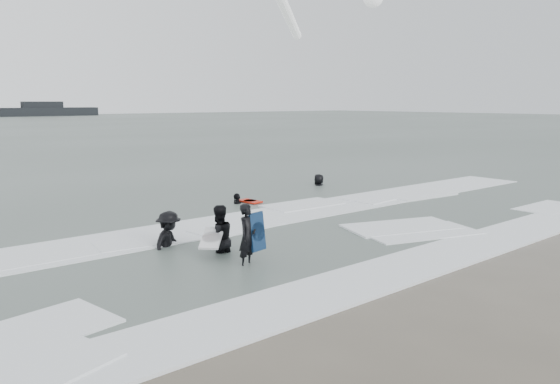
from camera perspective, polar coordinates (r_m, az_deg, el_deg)
ground at (r=14.60m, az=12.60°, el=-6.77°), size 320.00×320.00×0.00m
surfer_centre at (r=13.59m, az=-3.38°, el=-7.78°), size 0.69×0.58×1.60m
surfer_wading at (r=14.79m, az=-6.40°, el=-6.40°), size 0.97×0.79×1.87m
surfer_breaker at (r=15.51m, az=-11.50°, el=-5.77°), size 1.41×1.25×1.90m
surfer_right_near at (r=21.53m, az=-4.49°, el=-1.34°), size 1.01×0.83×1.61m
surfer_right_far at (r=26.14m, az=4.07°, el=0.59°), size 0.97×1.01×1.74m
surf_foam at (r=17.04m, az=2.77°, el=-4.08°), size 30.03×9.06×0.09m
bodyboards at (r=16.48m, az=-4.11°, el=-2.92°), size 6.06×7.36×1.25m
vessel_horizon at (r=161.63m, az=-23.55°, el=7.78°), size 28.54×5.10×3.87m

